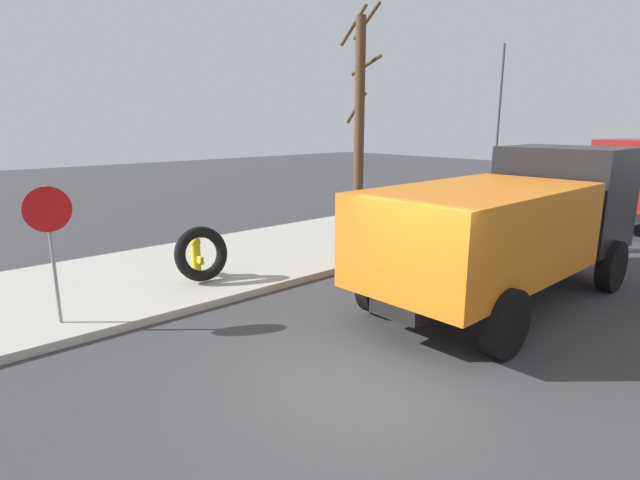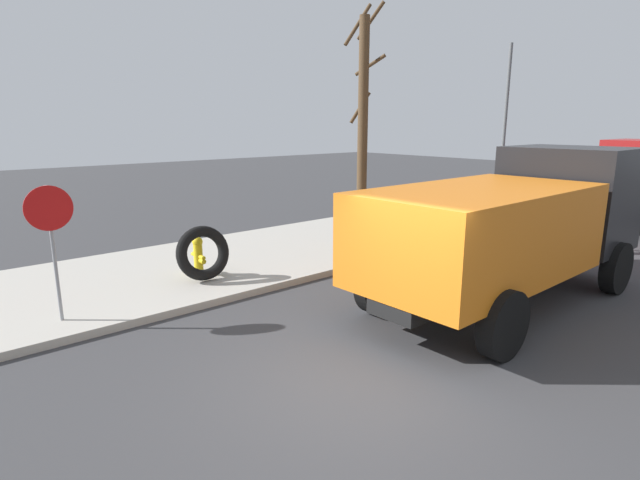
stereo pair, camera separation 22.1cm
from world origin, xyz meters
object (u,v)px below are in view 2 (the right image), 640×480
Objects in this scene: fire_hydrant at (198,255)px; loose_tire at (203,253)px; dump_truck_orange at (514,222)px; bare_tree at (363,131)px; stop_sign at (51,228)px; street_light_pole at (504,133)px.

loose_tire reaches higher than fire_hydrant.
dump_truck_orange is 1.11× the size of bare_tree.
fire_hydrant is 0.14× the size of bare_tree.
bare_tree reaches higher than fire_hydrant.
stop_sign is (-3.00, -0.47, 1.04)m from loose_tire.
bare_tree is at bearing -2.02° from loose_tire.
loose_tire is at bearing 8.99° from stop_sign.
bare_tree reaches higher than loose_tire.
street_light_pole is (7.42, 4.58, 1.54)m from dump_truck_orange.
dump_truck_orange reaches higher than fire_hydrant.
bare_tree is at bearing 179.55° from street_light_pole.
fire_hydrant is at bearing 128.53° from dump_truck_orange.
fire_hydrant is 3.43m from stop_sign.
fire_hydrant is 5.35m from bare_tree.
dump_truck_orange reaches higher than loose_tire.
fire_hydrant is 0.74× the size of loose_tire.
loose_tire is (-0.10, -0.43, 0.14)m from fire_hydrant.
stop_sign is 0.37× the size of bare_tree.
loose_tire is 6.48m from dump_truck_orange.
bare_tree is (7.69, 0.31, 1.52)m from stop_sign.
street_light_pole is (7.00, -0.06, -0.17)m from bare_tree.
loose_tire is 0.17× the size of dump_truck_orange.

